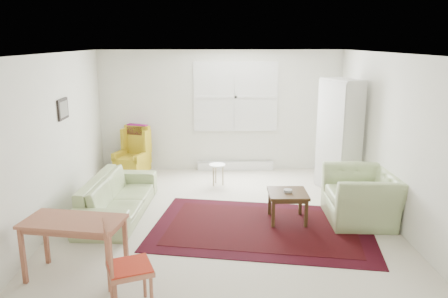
{
  "coord_description": "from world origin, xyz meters",
  "views": [
    {
      "loc": [
        -0.16,
        -6.22,
        2.67
      ],
      "look_at": [
        0.0,
        0.3,
        1.05
      ],
      "focal_mm": 35.0,
      "sensor_mm": 36.0,
      "label": 1
    }
  ],
  "objects_px": {
    "coffee_table": "(287,207)",
    "desk_chair": "(130,266)",
    "stool": "(217,174)",
    "cabinet": "(339,136)",
    "desk": "(76,248)",
    "sofa": "(118,189)",
    "armchair": "(363,191)",
    "wingback_chair": "(131,151)"
  },
  "relations": [
    {
      "from": "coffee_table",
      "to": "desk_chair",
      "type": "xyz_separation_m",
      "value": [
        -1.96,
        -2.2,
        0.25
      ]
    },
    {
      "from": "stool",
      "to": "cabinet",
      "type": "bearing_deg",
      "value": -8.28
    },
    {
      "from": "desk",
      "to": "desk_chair",
      "type": "bearing_deg",
      "value": -41.62
    },
    {
      "from": "sofa",
      "to": "stool",
      "type": "bearing_deg",
      "value": -43.44
    },
    {
      "from": "desk",
      "to": "desk_chair",
      "type": "xyz_separation_m",
      "value": [
        0.75,
        -0.66,
        0.13
      ]
    },
    {
      "from": "sofa",
      "to": "cabinet",
      "type": "distance_m",
      "value": 3.97
    },
    {
      "from": "armchair",
      "to": "desk_chair",
      "type": "xyz_separation_m",
      "value": [
        -3.11,
        -2.23,
        0.03
      ]
    },
    {
      "from": "stool",
      "to": "coffee_table",
      "type": "bearing_deg",
      "value": -59.31
    },
    {
      "from": "armchair",
      "to": "desk_chair",
      "type": "height_order",
      "value": "desk_chair"
    },
    {
      "from": "cabinet",
      "to": "desk",
      "type": "xyz_separation_m",
      "value": [
        -3.85,
        -2.98,
        -0.66
      ]
    },
    {
      "from": "wingback_chair",
      "to": "desk",
      "type": "relative_size",
      "value": 0.91
    },
    {
      "from": "armchair",
      "to": "stool",
      "type": "distance_m",
      "value": 2.8
    },
    {
      "from": "wingback_chair",
      "to": "desk_chair",
      "type": "relative_size",
      "value": 1.04
    },
    {
      "from": "sofa",
      "to": "desk",
      "type": "bearing_deg",
      "value": -178.51
    },
    {
      "from": "sofa",
      "to": "coffee_table",
      "type": "distance_m",
      "value": 2.64
    },
    {
      "from": "coffee_table",
      "to": "cabinet",
      "type": "xyz_separation_m",
      "value": [
        1.15,
        1.44,
        0.78
      ]
    },
    {
      "from": "cabinet",
      "to": "desk_chair",
      "type": "relative_size",
      "value": 2.08
    },
    {
      "from": "desk",
      "to": "cabinet",
      "type": "bearing_deg",
      "value": 37.66
    },
    {
      "from": "sofa",
      "to": "cabinet",
      "type": "height_order",
      "value": "cabinet"
    },
    {
      "from": "desk_chair",
      "to": "stool",
      "type": "bearing_deg",
      "value": -33.21
    },
    {
      "from": "sofa",
      "to": "desk",
      "type": "xyz_separation_m",
      "value": [
        -0.09,
        -1.87,
        -0.07
      ]
    },
    {
      "from": "wingback_chair",
      "to": "stool",
      "type": "height_order",
      "value": "wingback_chair"
    },
    {
      "from": "wingback_chair",
      "to": "cabinet",
      "type": "distance_m",
      "value": 4.07
    },
    {
      "from": "desk",
      "to": "stool",
      "type": "bearing_deg",
      "value": 63.22
    },
    {
      "from": "armchair",
      "to": "desk",
      "type": "xyz_separation_m",
      "value": [
        -3.85,
        -1.57,
        -0.11
      ]
    },
    {
      "from": "wingback_chair",
      "to": "desk",
      "type": "height_order",
      "value": "wingback_chair"
    },
    {
      "from": "armchair",
      "to": "coffee_table",
      "type": "xyz_separation_m",
      "value": [
        -1.15,
        -0.03,
        -0.23
      ]
    },
    {
      "from": "armchair",
      "to": "wingback_chair",
      "type": "bearing_deg",
      "value": -118.78
    },
    {
      "from": "sofa",
      "to": "cabinet",
      "type": "xyz_separation_m",
      "value": [
        3.76,
        1.11,
        0.59
      ]
    },
    {
      "from": "sofa",
      "to": "wingback_chair",
      "type": "xyz_separation_m",
      "value": [
        -0.16,
        2.08,
        0.09
      ]
    },
    {
      "from": "stool",
      "to": "cabinet",
      "type": "xyz_separation_m",
      "value": [
        2.19,
        -0.32,
        0.81
      ]
    },
    {
      "from": "wingback_chair",
      "to": "desk_chair",
      "type": "bearing_deg",
      "value": -57.89
    },
    {
      "from": "cabinet",
      "to": "desk_chair",
      "type": "xyz_separation_m",
      "value": [
        -3.11,
        -3.64,
        -0.53
      ]
    },
    {
      "from": "coffee_table",
      "to": "stool",
      "type": "bearing_deg",
      "value": 120.69
    },
    {
      "from": "coffee_table",
      "to": "stool",
      "type": "xyz_separation_m",
      "value": [
        -1.04,
        1.76,
        -0.03
      ]
    },
    {
      "from": "wingback_chair",
      "to": "desk",
      "type": "bearing_deg",
      "value": -66.94
    },
    {
      "from": "wingback_chair",
      "to": "cabinet",
      "type": "bearing_deg",
      "value": 8.2
    },
    {
      "from": "cabinet",
      "to": "desk",
      "type": "bearing_deg",
      "value": -162.39
    },
    {
      "from": "armchair",
      "to": "wingback_chair",
      "type": "relative_size",
      "value": 1.17
    },
    {
      "from": "armchair",
      "to": "coffee_table",
      "type": "relative_size",
      "value": 2.06
    },
    {
      "from": "stool",
      "to": "sofa",
      "type": "bearing_deg",
      "value": -137.72
    },
    {
      "from": "wingback_chair",
      "to": "coffee_table",
      "type": "bearing_deg",
      "value": -18.9
    }
  ]
}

